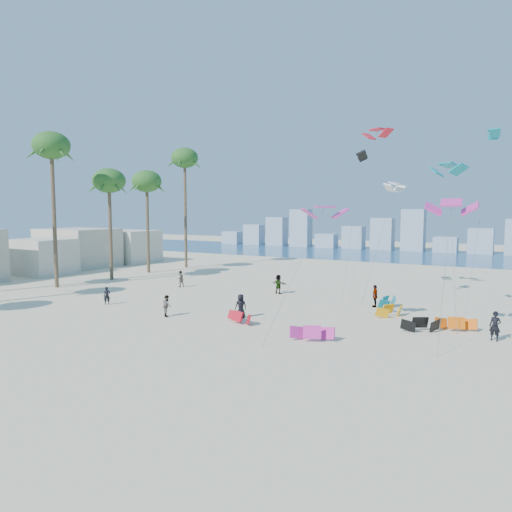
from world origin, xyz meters
The scene contains 10 objects.
ground centered at (0.00, 0.00, 0.00)m, with size 220.00×220.00×0.00m, color beige.
ocean centered at (0.00, 72.00, 0.01)m, with size 220.00×220.00×0.00m, color navy.
kitesurfer_near centered at (-9.60, 12.08, 0.77)m, with size 0.56×0.37×1.55m, color black.
kitesurfer_mid centered at (-2.08, 11.16, 0.82)m, with size 0.80×0.62×1.65m, color gray.
kitesurfers_far centered at (7.65, 18.15, 0.92)m, with size 34.34×16.44×1.88m.
grounded_kites centered at (12.17, 16.49, 0.43)m, with size 16.88×15.23×0.89m.
flying_kites centered at (16.29, 21.13, 10.92)m, with size 27.26×22.62×16.01m.
palm_row centered at (-21.64, 16.19, 12.34)m, with size 8.77×44.80×16.92m.
beachfront_buildings centered at (-33.69, 20.82, 2.67)m, with size 11.50×43.00×6.00m.
distant_skyline centered at (-1.19, 82.00, 3.09)m, with size 85.00×3.00×8.40m.
Camera 1 is at (21.72, -16.32, 8.06)m, focal length 33.22 mm.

